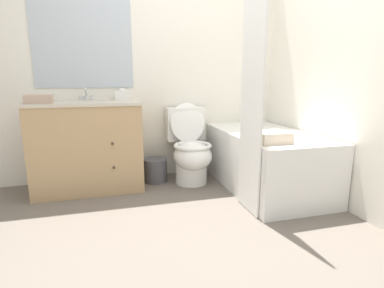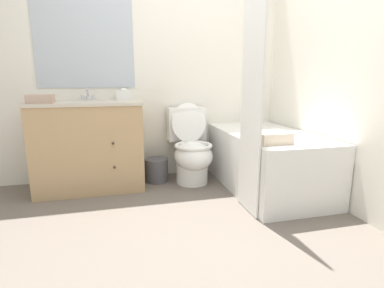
{
  "view_description": "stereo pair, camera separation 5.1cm",
  "coord_description": "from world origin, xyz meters",
  "px_view_note": "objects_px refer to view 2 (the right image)",
  "views": [
    {
      "loc": [
        -0.57,
        -1.79,
        1.08
      ],
      "look_at": [
        0.11,
        0.68,
        0.52
      ],
      "focal_mm": 28.0,
      "sensor_mm": 36.0,
      "label": 1
    },
    {
      "loc": [
        -0.52,
        -1.8,
        1.08
      ],
      "look_at": [
        0.11,
        0.68,
        0.52
      ],
      "focal_mm": 28.0,
      "sensor_mm": 36.0,
      "label": 2
    }
  ],
  "objects_px": {
    "tissue_box": "(124,95)",
    "hand_towel_folded": "(40,99)",
    "bath_towel_folded": "(272,137)",
    "vanity_cabinet": "(90,145)",
    "wastebasket": "(156,170)",
    "sink_faucet": "(88,96)",
    "toilet": "(191,150)",
    "bathtub": "(266,160)"
  },
  "relations": [
    {
      "from": "tissue_box",
      "to": "hand_towel_folded",
      "type": "distance_m",
      "value": 0.79
    },
    {
      "from": "bath_towel_folded",
      "to": "tissue_box",
      "type": "bearing_deg",
      "value": 137.89
    },
    {
      "from": "tissue_box",
      "to": "hand_towel_folded",
      "type": "relative_size",
      "value": 0.68
    },
    {
      "from": "vanity_cabinet",
      "to": "bath_towel_folded",
      "type": "height_order",
      "value": "vanity_cabinet"
    },
    {
      "from": "wastebasket",
      "to": "tissue_box",
      "type": "relative_size",
      "value": 1.69
    },
    {
      "from": "sink_faucet",
      "to": "toilet",
      "type": "height_order",
      "value": "sink_faucet"
    },
    {
      "from": "tissue_box",
      "to": "hand_towel_folded",
      "type": "xyz_separation_m",
      "value": [
        -0.72,
        -0.32,
        -0.01
      ]
    },
    {
      "from": "vanity_cabinet",
      "to": "sink_faucet",
      "type": "height_order",
      "value": "sink_faucet"
    },
    {
      "from": "hand_towel_folded",
      "to": "toilet",
      "type": "bearing_deg",
      "value": 4.4
    },
    {
      "from": "bathtub",
      "to": "bath_towel_folded",
      "type": "xyz_separation_m",
      "value": [
        -0.2,
        -0.45,
        0.33
      ]
    },
    {
      "from": "hand_towel_folded",
      "to": "bath_towel_folded",
      "type": "relative_size",
      "value": 0.82
    },
    {
      "from": "toilet",
      "to": "wastebasket",
      "type": "bearing_deg",
      "value": 164.23
    },
    {
      "from": "toilet",
      "to": "vanity_cabinet",
      "type": "bearing_deg",
      "value": 176.55
    },
    {
      "from": "toilet",
      "to": "hand_towel_folded",
      "type": "bearing_deg",
      "value": -175.6
    },
    {
      "from": "vanity_cabinet",
      "to": "bathtub",
      "type": "height_order",
      "value": "vanity_cabinet"
    },
    {
      "from": "sink_faucet",
      "to": "bath_towel_folded",
      "type": "distance_m",
      "value": 1.87
    },
    {
      "from": "vanity_cabinet",
      "to": "wastebasket",
      "type": "distance_m",
      "value": 0.73
    },
    {
      "from": "sink_faucet",
      "to": "tissue_box",
      "type": "height_order",
      "value": "sink_faucet"
    },
    {
      "from": "hand_towel_folded",
      "to": "bathtub",
      "type": "bearing_deg",
      "value": -7.35
    },
    {
      "from": "vanity_cabinet",
      "to": "bath_towel_folded",
      "type": "xyz_separation_m",
      "value": [
        1.49,
        -0.88,
        0.17
      ]
    },
    {
      "from": "bathtub",
      "to": "vanity_cabinet",
      "type": "bearing_deg",
      "value": 165.67
    },
    {
      "from": "bath_towel_folded",
      "to": "wastebasket",
      "type": "bearing_deg",
      "value": 132.26
    },
    {
      "from": "vanity_cabinet",
      "to": "toilet",
      "type": "xyz_separation_m",
      "value": [
        1.02,
        -0.06,
        -0.1
      ]
    },
    {
      "from": "vanity_cabinet",
      "to": "tissue_box",
      "type": "height_order",
      "value": "tissue_box"
    },
    {
      "from": "sink_faucet",
      "to": "bathtub",
      "type": "height_order",
      "value": "sink_faucet"
    },
    {
      "from": "toilet",
      "to": "bathtub",
      "type": "distance_m",
      "value": 0.78
    },
    {
      "from": "toilet",
      "to": "wastebasket",
      "type": "height_order",
      "value": "toilet"
    },
    {
      "from": "hand_towel_folded",
      "to": "tissue_box",
      "type": "bearing_deg",
      "value": 24.01
    },
    {
      "from": "vanity_cabinet",
      "to": "wastebasket",
      "type": "height_order",
      "value": "vanity_cabinet"
    },
    {
      "from": "vanity_cabinet",
      "to": "tissue_box",
      "type": "xyz_separation_m",
      "value": [
        0.35,
        0.15,
        0.47
      ]
    },
    {
      "from": "toilet",
      "to": "bathtub",
      "type": "xyz_separation_m",
      "value": [
        0.68,
        -0.37,
        -0.06
      ]
    },
    {
      "from": "bath_towel_folded",
      "to": "hand_towel_folded",
      "type": "bearing_deg",
      "value": 159.06
    },
    {
      "from": "hand_towel_folded",
      "to": "bath_towel_folded",
      "type": "xyz_separation_m",
      "value": [
        1.86,
        -0.71,
        -0.3
      ]
    },
    {
      "from": "wastebasket",
      "to": "tissue_box",
      "type": "xyz_separation_m",
      "value": [
        -0.31,
        0.11,
        0.8
      ]
    },
    {
      "from": "bathtub",
      "to": "bath_towel_folded",
      "type": "relative_size",
      "value": 5.34
    },
    {
      "from": "sink_faucet",
      "to": "wastebasket",
      "type": "distance_m",
      "value": 1.04
    },
    {
      "from": "vanity_cabinet",
      "to": "sink_faucet",
      "type": "bearing_deg",
      "value": 90.0
    },
    {
      "from": "toilet",
      "to": "bath_towel_folded",
      "type": "bearing_deg",
      "value": -59.84
    },
    {
      "from": "tissue_box",
      "to": "hand_towel_folded",
      "type": "height_order",
      "value": "tissue_box"
    },
    {
      "from": "bathtub",
      "to": "bath_towel_folded",
      "type": "bearing_deg",
      "value": -114.72
    },
    {
      "from": "sink_faucet",
      "to": "toilet",
      "type": "bearing_deg",
      "value": -14.45
    },
    {
      "from": "tissue_box",
      "to": "sink_faucet",
      "type": "bearing_deg",
      "value": 172.09
    }
  ]
}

